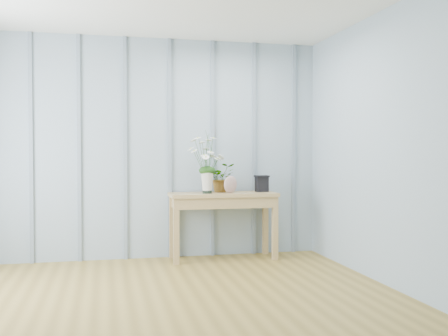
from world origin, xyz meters
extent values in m
plane|color=olive|center=(0.00, 0.00, 0.00)|extent=(4.50, 4.50, 0.00)
cube|color=#95A9B7|center=(0.00, 2.25, 1.25)|extent=(4.00, 0.01, 2.50)
cube|color=#A9A9AE|center=(0.77, 2.23, 1.45)|extent=(0.03, 0.01, 0.10)
cube|color=gray|center=(-1.25, 2.23, 1.25)|extent=(0.04, 0.03, 2.50)
cube|color=gray|center=(-0.75, 2.23, 1.25)|extent=(0.04, 0.03, 2.50)
cube|color=gray|center=(-0.25, 2.23, 1.25)|extent=(0.04, 0.03, 2.50)
cube|color=gray|center=(0.25, 2.23, 1.25)|extent=(0.04, 0.03, 2.50)
cube|color=gray|center=(0.75, 2.23, 1.25)|extent=(0.04, 0.03, 2.50)
cube|color=gray|center=(1.25, 2.23, 1.25)|extent=(0.04, 0.03, 2.50)
cube|color=gray|center=(1.75, 2.23, 1.25)|extent=(0.04, 0.03, 2.50)
cube|color=#A0824E|center=(0.82, 1.99, 0.73)|extent=(1.20, 0.45, 0.04)
cube|color=#A0824E|center=(0.82, 1.99, 0.65)|extent=(1.13, 0.42, 0.12)
cube|color=#A0824E|center=(0.27, 1.81, 0.35)|extent=(0.06, 0.06, 0.71)
cube|color=#A0824E|center=(1.38, 1.81, 0.35)|extent=(0.06, 0.06, 0.71)
cube|color=#A0824E|center=(0.27, 2.17, 0.35)|extent=(0.06, 0.06, 0.71)
cube|color=#A0824E|center=(1.38, 2.17, 0.35)|extent=(0.06, 0.06, 0.71)
cylinder|color=black|center=(0.63, 1.93, 0.78)|extent=(0.10, 0.10, 0.07)
cone|color=beige|center=(0.63, 1.93, 0.88)|extent=(0.15, 0.15, 0.24)
ellipsoid|color=#143A0F|center=(0.63, 1.93, 1.00)|extent=(0.19, 0.16, 0.10)
imported|color=#143A0F|center=(0.83, 2.11, 0.91)|extent=(0.33, 0.29, 0.33)
ellipsoid|color=#87414B|center=(0.89, 1.93, 0.85)|extent=(0.19, 0.14, 0.19)
cube|color=black|center=(1.29, 2.03, 0.84)|extent=(0.14, 0.11, 0.17)
cube|color=black|center=(1.29, 2.03, 0.93)|extent=(0.16, 0.13, 0.02)
camera|label=1|loc=(-0.48, -3.74, 1.20)|focal=42.00mm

